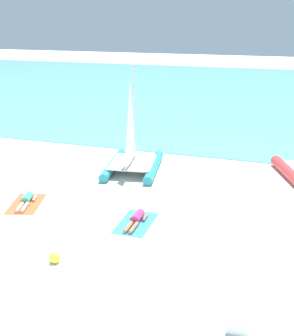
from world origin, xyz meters
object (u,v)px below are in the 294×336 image
Objects in this scene: sunbather_right at (136,219)px; beach_ball at (55,257)px; sailboat_teal at (133,156)px; cooler_box at (239,324)px; towel_left at (26,204)px; towel_right at (136,223)px; sunbather_left at (26,200)px.

sunbather_right is 4.68× the size of beach_ball.
sailboat_teal reaches higher than cooler_box.
towel_left is 9.51m from cooler_box.
beach_ball is (-1.41, -3.02, 0.16)m from towel_right.
towel_right is at bearing 64.98° from beach_ball.
sailboat_teal is 14.25× the size of beach_ball.
cooler_box is (3.93, -4.31, 0.05)m from sunbather_right.
cooler_box is at bearing -44.28° from sunbather_left.
cooler_box is (8.40, -4.46, 0.17)m from towel_left.
beach_ball is 5.47m from cooler_box.
sunbather_right is (-0.00, 0.07, 0.13)m from towel_right.
sunbather_right is at bearing -1.97° from towel_left.
beach_ball is (-1.41, -3.08, 0.04)m from sunbather_right.
sailboat_teal is 5.30m from sunbather_left.
cooler_box is at bearing -47.88° from sunbather_right.
towel_left is 4.48m from sunbather_right.
beach_ball is at bearing -46.56° from towel_left.
sailboat_teal is 3.07× the size of sunbather_left.
towel_right is 3.33m from beach_ball.
towel_left is at bearing -128.33° from sailboat_teal.
towel_right is at bearing 132.80° from cooler_box.
sunbather_right is at bearing 65.46° from beach_ball.
sunbather_right is at bearing 132.36° from cooler_box.
towel_left is 4.46m from beach_ball.
towel_right is at bearing -2.82° from towel_left.
beach_ball reaches higher than sunbather_left.
towel_right is (4.47, -0.22, 0.00)m from towel_left.
sunbather_left is 3.09× the size of cooler_box.
towel_left is at bearing 177.18° from towel_right.
sunbather_right is 3.12× the size of cooler_box.
towel_left is 1.00× the size of towel_right.
sunbather_left is 9.56m from cooler_box.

